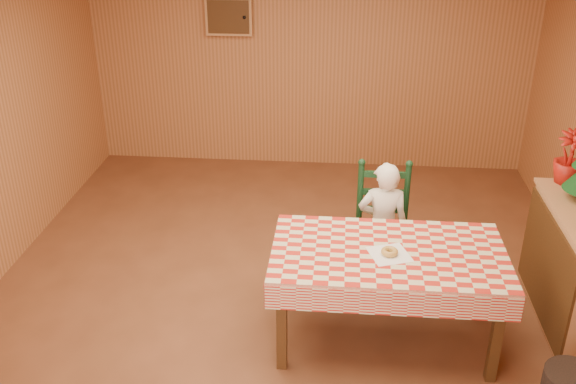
# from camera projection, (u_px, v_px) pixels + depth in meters

# --- Properties ---
(ground) EXTENTS (6.00, 6.00, 0.00)m
(ground) POSITION_uv_depth(u_px,v_px,m) (286.00, 309.00, 5.16)
(ground) COLOR brown
(ground) RESTS_ON ground
(cabin_walls) EXTENTS (5.10, 6.05, 2.65)m
(cabin_walls) POSITION_uv_depth(u_px,v_px,m) (292.00, 69.00, 4.83)
(cabin_walls) COLOR #AB6A3E
(cabin_walls) RESTS_ON ground
(dining_table) EXTENTS (1.66, 0.96, 0.77)m
(dining_table) POSITION_uv_depth(u_px,v_px,m) (388.00, 261.00, 4.52)
(dining_table) COLOR #452912
(dining_table) RESTS_ON ground
(ladder_chair) EXTENTS (0.44, 0.40, 1.08)m
(ladder_chair) POSITION_uv_depth(u_px,v_px,m) (382.00, 229.00, 5.31)
(ladder_chair) COLOR black
(ladder_chair) RESTS_ON ground
(seated_child) EXTENTS (0.41, 0.27, 1.12)m
(seated_child) POSITION_uv_depth(u_px,v_px,m) (382.00, 226.00, 5.23)
(seated_child) COLOR white
(seated_child) RESTS_ON ground
(napkin) EXTENTS (0.33, 0.33, 0.00)m
(napkin) POSITION_uv_depth(u_px,v_px,m) (389.00, 254.00, 4.44)
(napkin) COLOR white
(napkin) RESTS_ON dining_table
(donut) EXTENTS (0.16, 0.16, 0.04)m
(donut) POSITION_uv_depth(u_px,v_px,m) (390.00, 252.00, 4.43)
(donut) COLOR #BA8F42
(donut) RESTS_ON napkin
(flower_arrangement) EXTENTS (0.28, 0.28, 0.43)m
(flower_arrangement) POSITION_uv_depth(u_px,v_px,m) (570.00, 157.00, 5.03)
(flower_arrangement) COLOR #9F160E
(flower_arrangement) RESTS_ON shelf_unit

